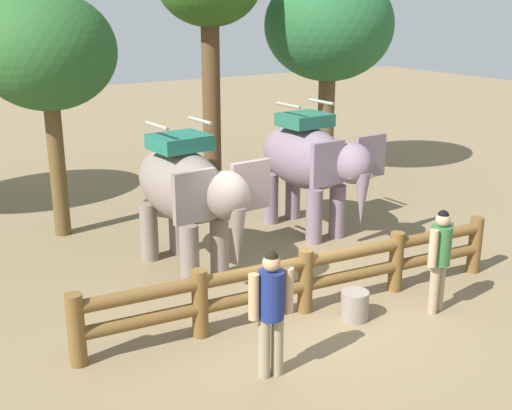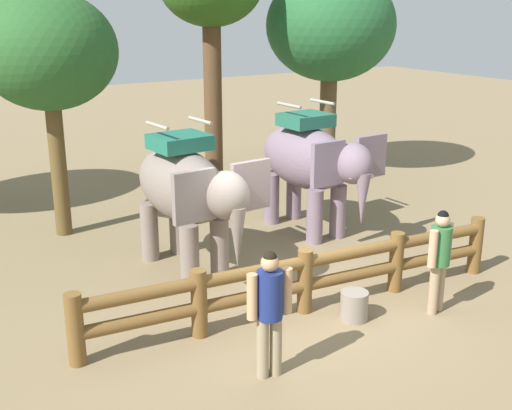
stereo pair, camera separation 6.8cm
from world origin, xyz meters
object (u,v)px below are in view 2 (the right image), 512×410
at_px(tourist_woman_in_black, 440,254).
at_px(elephant_near_left, 187,190).
at_px(log_fence, 305,276).
at_px(feed_bucket, 354,306).
at_px(tourist_man_in_blue, 270,305).
at_px(tree_back_center, 48,53).
at_px(elephant_center, 311,162).
at_px(tree_deep_back, 331,27).

bearing_deg(tourist_woman_in_black, elephant_near_left, 126.29).
distance_m(log_fence, feed_bucket, 0.88).
distance_m(tourist_man_in_blue, feed_bucket, 2.24).
distance_m(tree_back_center, feed_bucket, 7.73).
distance_m(log_fence, elephant_near_left, 2.74).
relative_size(log_fence, tourist_man_in_blue, 4.17).
bearing_deg(elephant_center, tourist_man_in_blue, -131.73).
bearing_deg(tourist_man_in_blue, tree_back_center, 95.74).
distance_m(elephant_center, feed_bucket, 4.26).
bearing_deg(tourist_woman_in_black, tree_back_center, 120.23).
bearing_deg(tree_deep_back, tree_back_center, -172.69).
height_order(log_fence, elephant_near_left, elephant_near_left).
height_order(tourist_woman_in_black, tree_back_center, tree_back_center).
bearing_deg(elephant_near_left, tourist_man_in_blue, -100.19).
bearing_deg(elephant_near_left, tourist_woman_in_black, -53.71).
height_order(tourist_woman_in_black, tourist_man_in_blue, tourist_man_in_blue).
xyz_separation_m(elephant_near_left, elephant_center, (3.13, 0.56, 0.01)).
xyz_separation_m(tree_back_center, tree_deep_back, (7.82, 1.00, 0.31)).
height_order(log_fence, tree_deep_back, tree_deep_back).
height_order(elephant_near_left, tourist_woman_in_black, elephant_near_left).
bearing_deg(log_fence, tree_back_center, 111.07).
bearing_deg(elephant_near_left, elephant_center, 10.11).
xyz_separation_m(elephant_center, tree_back_center, (-4.50, 2.71, 2.22)).
distance_m(tourist_woman_in_black, tourist_man_in_blue, 3.27).
xyz_separation_m(tree_back_center, feed_bucket, (2.69, -6.33, -3.54)).
distance_m(elephant_near_left, tourist_man_in_blue, 3.80).
height_order(log_fence, tourist_woman_in_black, tourist_woman_in_black).
height_order(tree_deep_back, feed_bucket, tree_deep_back).
bearing_deg(log_fence, tree_deep_back, 49.97).
relative_size(log_fence, tree_back_center, 1.48).
relative_size(elephant_center, tree_deep_back, 0.58).
xyz_separation_m(elephant_near_left, feed_bucket, (1.33, -3.06, -1.32)).
bearing_deg(elephant_near_left, tree_back_center, 112.69).
relative_size(elephant_center, tourist_man_in_blue, 1.83).
relative_size(elephant_near_left, feed_bucket, 6.93).
height_order(tree_back_center, feed_bucket, tree_back_center).
distance_m(log_fence, tree_back_center, 6.88).
height_order(elephant_near_left, tourist_man_in_blue, elephant_near_left).
distance_m(elephant_center, tree_deep_back, 5.58).
relative_size(tourist_woman_in_black, tourist_man_in_blue, 0.96).
relative_size(elephant_near_left, tree_back_center, 0.65).
relative_size(log_fence, tourist_woman_in_black, 4.33).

